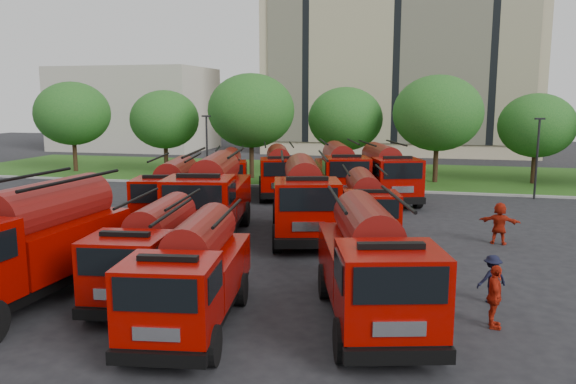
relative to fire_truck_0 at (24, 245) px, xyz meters
name	(u,v)px	position (x,y,z in m)	size (l,w,h in m)	color
ground	(286,263)	(6.86, 6.03, -1.83)	(140.00, 140.00, 0.00)	black
lawn	(360,174)	(6.86, 32.03, -1.77)	(70.00, 16.00, 0.12)	#244E14
curb	(347,189)	(6.86, 23.93, -1.76)	(70.00, 0.30, 0.14)	gray
apartment_building	(400,44)	(8.86, 53.97, 10.67)	(30.00, 14.18, 25.00)	#C1AC8F
side_building	(136,109)	(-23.14, 50.03, 3.17)	(18.00, 12.00, 10.00)	#ADA79A
tree_0	(72,114)	(-17.14, 28.03, 3.18)	(6.30, 6.30, 7.70)	#382314
tree_1	(165,120)	(-9.14, 29.03, 2.71)	(5.71, 5.71, 6.98)	#382314
tree_2	(251,111)	(-1.14, 27.53, 3.52)	(6.72, 6.72, 8.22)	#382314
tree_3	(345,119)	(5.86, 30.03, 2.85)	(5.88, 5.88, 7.19)	#382314
tree_4	(438,113)	(12.86, 28.53, 3.39)	(6.55, 6.55, 8.01)	#382314
tree_5	(537,126)	(19.86, 29.53, 2.51)	(5.46, 5.46, 6.68)	#382314
lamp_post_0	(207,146)	(-3.14, 23.23, 1.06)	(0.60, 0.25, 5.11)	black
lamp_post_1	(537,153)	(18.86, 23.23, 1.06)	(0.60, 0.25, 5.11)	black
fire_truck_0	(24,245)	(0.00, 0.00, 0.00)	(3.25, 8.14, 3.65)	black
fire_truck_1	(152,250)	(3.49, 1.61, -0.37)	(3.00, 6.62, 2.91)	black
fire_truck_2	(193,274)	(5.77, -0.46, -0.34)	(3.15, 6.77, 2.97)	black
fire_truck_3	(372,264)	(10.57, 1.07, -0.19)	(4.25, 7.58, 3.28)	black
fire_truck_4	(172,193)	(-0.19, 11.06, -0.21)	(3.89, 7.44, 3.22)	black
fire_truck_5	(211,196)	(2.46, 9.53, 0.00)	(4.16, 8.39, 3.65)	black
fire_truck_6	(304,198)	(6.64, 10.36, -0.06)	(4.54, 8.17, 3.53)	black
fire_truck_7	(365,207)	(9.45, 10.47, -0.35)	(3.53, 6.80, 2.95)	black
fire_truck_8	(230,173)	(-0.37, 20.18, -0.36)	(3.95, 6.79, 2.93)	black
fire_truck_9	(279,171)	(2.83, 20.67, -0.23)	(4.28, 7.38, 3.18)	black
fire_truck_10	(340,172)	(6.90, 20.35, -0.09)	(4.57, 8.01, 3.46)	black
fire_truck_11	(386,173)	(9.70, 20.57, -0.12)	(4.81, 7.90, 3.41)	black
firefighter_0	(191,342)	(6.13, -1.55, -1.83)	(0.66, 0.48, 1.80)	#A71F0C
firefighter_1	(132,326)	(4.11, -0.97, -1.83)	(0.96, 0.52, 1.97)	black
firefighter_2	(493,328)	(13.92, 1.28, -1.83)	(1.05, 0.60, 1.79)	#A71F0C
firefighter_3	(490,302)	(14.09, 3.35, -1.83)	(0.98, 0.51, 1.52)	black
firefighter_4	(184,262)	(2.96, 5.23, -1.83)	(0.92, 0.60, 1.88)	#A71F0C
firefighter_5	(498,244)	(15.23, 10.93, -1.83)	(1.72, 0.74, 1.86)	#A71F0C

